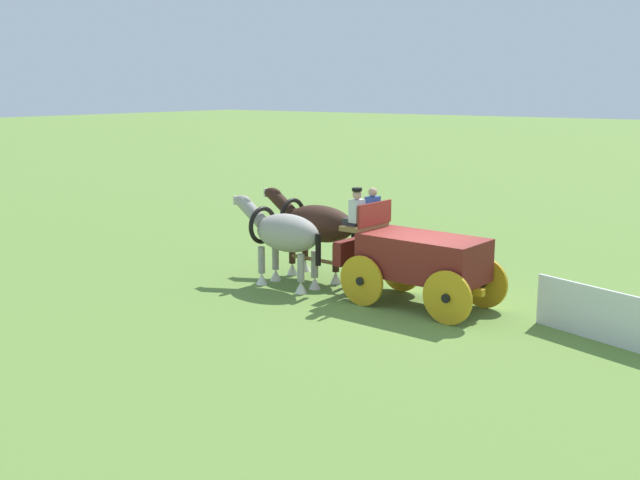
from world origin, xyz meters
name	(u,v)px	position (x,y,z in m)	size (l,w,h in m)	color
ground_plane	(422,306)	(0.00, 0.00, 0.00)	(220.00, 220.00, 0.00)	olive
show_wagon	(417,257)	(0.17, -0.01, 1.17)	(5.82, 1.97, 2.70)	maroon
draft_horse_near	(284,234)	(3.80, 0.46, 1.36)	(3.00, 1.08, 2.23)	#9E998E
draft_horse_off	(316,225)	(3.73, -0.84, 1.42)	(3.23, 1.10, 2.29)	#331E14
sponsor_banner	(604,316)	(-4.17, 0.06, 0.55)	(3.20, 0.06, 1.10)	silver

